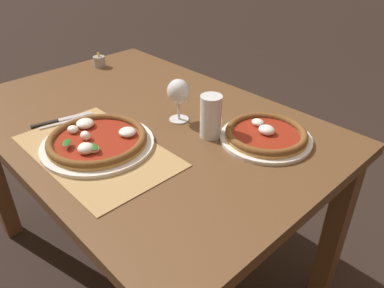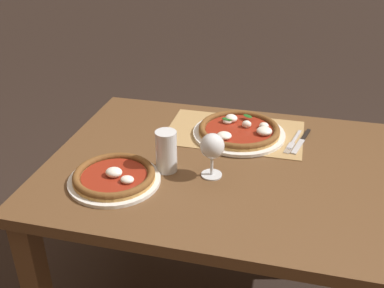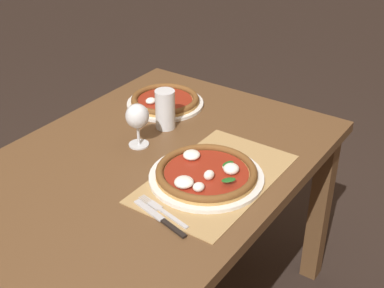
# 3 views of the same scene
# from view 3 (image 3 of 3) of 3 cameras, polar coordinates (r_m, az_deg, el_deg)

# --- Properties ---
(dining_table) EXTENTS (1.37, 0.93, 0.74)m
(dining_table) POSITION_cam_3_polar(r_m,az_deg,el_deg) (1.79, -5.40, -5.03)
(dining_table) COLOR brown
(dining_table) RESTS_ON ground
(paper_placemat) EXTENTS (0.53, 0.32, 0.00)m
(paper_placemat) POSITION_cam_3_polar(r_m,az_deg,el_deg) (1.66, 2.46, -3.65)
(paper_placemat) COLOR #A88451
(paper_placemat) RESTS_ON dining_table
(pizza_near) EXTENTS (0.36, 0.36, 0.05)m
(pizza_near) POSITION_cam_3_polar(r_m,az_deg,el_deg) (1.65, 1.53, -3.18)
(pizza_near) COLOR silver
(pizza_near) RESTS_ON paper_placemat
(pizza_far) EXTENTS (0.30, 0.30, 0.05)m
(pizza_far) POSITION_cam_3_polar(r_m,az_deg,el_deg) (2.11, -2.90, 4.63)
(pizza_far) COLOR silver
(pizza_far) RESTS_ON dining_table
(wine_glass) EXTENTS (0.08, 0.08, 0.16)m
(wine_glass) POSITION_cam_3_polar(r_m,az_deg,el_deg) (1.80, -5.85, 2.79)
(wine_glass) COLOR silver
(wine_glass) RESTS_ON dining_table
(pint_glass) EXTENTS (0.07, 0.07, 0.15)m
(pint_glass) POSITION_cam_3_polar(r_m,az_deg,el_deg) (1.92, -2.88, 3.63)
(pint_glass) COLOR silver
(pint_glass) RESTS_ON dining_table
(fork) EXTENTS (0.06, 0.20, 0.00)m
(fork) POSITION_cam_3_polar(r_m,az_deg,el_deg) (1.52, -3.13, -7.16)
(fork) COLOR #B7B7BC
(fork) RESTS_ON paper_placemat
(knife) EXTENTS (0.07, 0.21, 0.01)m
(knife) POSITION_cam_3_polar(r_m,az_deg,el_deg) (1.50, -3.49, -7.87)
(knife) COLOR black
(knife) RESTS_ON paper_placemat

